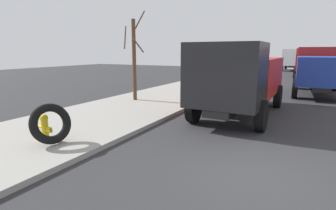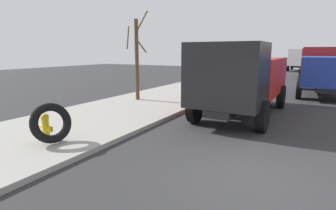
{
  "view_description": "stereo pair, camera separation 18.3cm",
  "coord_description": "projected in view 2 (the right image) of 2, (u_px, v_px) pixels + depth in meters",
  "views": [
    {
      "loc": [
        -5.76,
        -0.88,
        2.7
      ],
      "look_at": [
        1.41,
        2.89,
        1.07
      ],
      "focal_mm": 28.54,
      "sensor_mm": 36.0,
      "label": 1
    },
    {
      "loc": [
        -5.67,
        -1.04,
        2.7
      ],
      "look_at": [
        1.41,
        2.89,
        1.07
      ],
      "focal_mm": 28.54,
      "sensor_mm": 36.0,
      "label": 2
    }
  ],
  "objects": [
    {
      "name": "dump_truck_gray",
      "position": [
        316.0,
        62.0,
        27.94
      ],
      "size": [
        7.0,
        2.8,
        3.0
      ],
      "color": "slate",
      "rests_on": "ground"
    },
    {
      "name": "ground_plane",
      "position": [
        251.0,
        176.0,
        5.89
      ],
      "size": [
        80.0,
        80.0,
        0.0
      ],
      "primitive_type": "plane",
      "color": "#2D2D30"
    },
    {
      "name": "loose_tire",
      "position": [
        51.0,
        123.0,
        7.48
      ],
      "size": [
        1.26,
        0.86,
        1.16
      ],
      "primitive_type": "torus",
      "rotation": [
        1.28,
        0.0,
        -0.3
      ],
      "color": "black",
      "rests_on": "sidewalk_curb"
    },
    {
      "name": "dump_truck_red",
      "position": [
        243.0,
        78.0,
        11.21
      ],
      "size": [
        7.04,
        2.88,
        3.0
      ],
      "color": "red",
      "rests_on": "ground"
    },
    {
      "name": "dump_truck_yellow",
      "position": [
        300.0,
        59.0,
        37.88
      ],
      "size": [
        7.08,
        3.0,
        3.0
      ],
      "color": "gold",
      "rests_on": "ground"
    },
    {
      "name": "sidewalk_curb",
      "position": [
        54.0,
        131.0,
        8.96
      ],
      "size": [
        36.0,
        5.0,
        0.15
      ],
      "primitive_type": "cube",
      "color": "#99968E",
      "rests_on": "ground"
    },
    {
      "name": "dump_truck_blue",
      "position": [
        323.0,
        69.0,
        16.84
      ],
      "size": [
        7.09,
        3.03,
        3.0
      ],
      "color": "#1E3899",
      "rests_on": "ground"
    },
    {
      "name": "bare_tree",
      "position": [
        137.0,
        58.0,
        14.0
      ],
      "size": [
        1.11,
        1.1,
        4.61
      ],
      "color": "#4C3823",
      "rests_on": "sidewalk_curb"
    },
    {
      "name": "fire_hydrant",
      "position": [
        46.0,
        126.0,
        7.83
      ],
      "size": [
        0.23,
        0.52,
        0.78
      ],
      "color": "yellow",
      "rests_on": "sidewalk_curb"
    }
  ]
}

